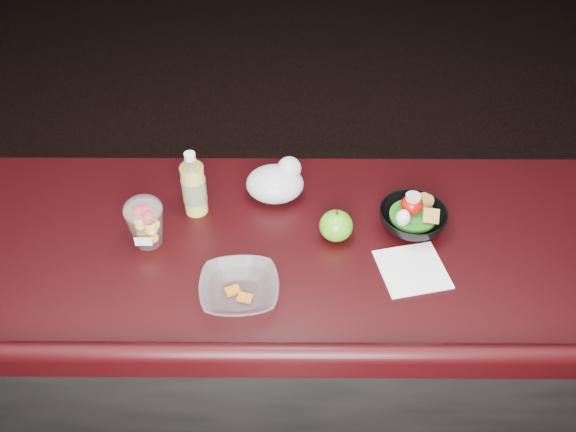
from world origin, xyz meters
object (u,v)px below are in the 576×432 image
object	(u,v)px
lemonade_bottle	(194,188)
snack_bowl	(412,217)
green_apple	(336,226)
fruit_cup	(145,221)
takeout_bowl	(239,290)

from	to	relation	value
lemonade_bottle	snack_bowl	world-z (taller)	lemonade_bottle
green_apple	snack_bowl	xyz separation A→B (m)	(0.20, 0.04, -0.01)
lemonade_bottle	fruit_cup	distance (m)	0.16
lemonade_bottle	fruit_cup	size ratio (longest dim) A/B	1.39
lemonade_bottle	fruit_cup	world-z (taller)	lemonade_bottle
takeout_bowl	lemonade_bottle	bearing A→B (deg)	114.24
snack_bowl	takeout_bowl	size ratio (longest dim) A/B	1.10
green_apple	takeout_bowl	size ratio (longest dim) A/B	0.45
lemonade_bottle	snack_bowl	bearing A→B (deg)	-5.85
snack_bowl	takeout_bowl	distance (m)	0.51
lemonade_bottle	fruit_cup	xyz separation A→B (m)	(-0.11, -0.12, -0.01)
lemonade_bottle	snack_bowl	distance (m)	0.58
lemonade_bottle	green_apple	size ratio (longest dim) A/B	2.15
snack_bowl	lemonade_bottle	bearing A→B (deg)	174.15
green_apple	snack_bowl	size ratio (longest dim) A/B	0.41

